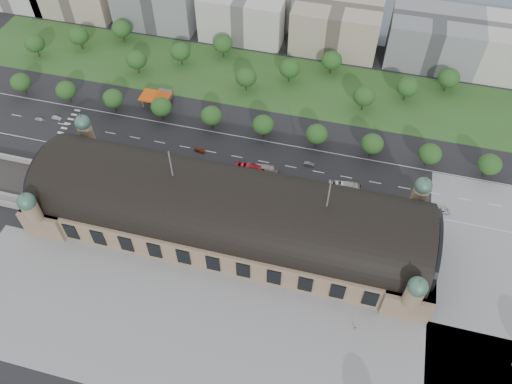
% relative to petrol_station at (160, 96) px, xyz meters
% --- Properties ---
extents(ground, '(900.00, 900.00, 0.00)m').
position_rel_petrol_station_xyz_m(ground, '(53.91, -65.28, -2.95)').
color(ground, black).
rests_on(ground, ground).
extents(station, '(150.00, 48.40, 44.30)m').
position_rel_petrol_station_xyz_m(station, '(53.91, -65.28, 7.33)').
color(station, '#8E7658').
rests_on(station, ground).
extents(plaza_south, '(190.00, 48.00, 0.12)m').
position_rel_petrol_station_xyz_m(plaza_south, '(63.91, -109.28, -2.95)').
color(plaza_south, gray).
rests_on(plaza_south, ground).
extents(plaza_east, '(56.00, 100.00, 0.12)m').
position_rel_petrol_station_xyz_m(plaza_east, '(156.91, -65.28, -2.95)').
color(plaza_east, gray).
rests_on(plaza_east, ground).
extents(road_slab, '(260.00, 26.00, 0.10)m').
position_rel_petrol_station_xyz_m(road_slab, '(33.91, -27.28, -2.95)').
color(road_slab, black).
rests_on(road_slab, ground).
extents(grass_belt, '(300.00, 45.00, 0.10)m').
position_rel_petrol_station_xyz_m(grass_belt, '(38.91, 27.72, -2.95)').
color(grass_belt, '#2D5020').
rests_on(grass_belt, ground).
extents(petrol_station, '(14.00, 13.00, 5.05)m').
position_rel_petrol_station_xyz_m(petrol_station, '(0.00, 0.00, 0.00)').
color(petrol_station, '#C7450B').
rests_on(petrol_station, ground).
extents(office_2, '(45.00, 32.00, 24.00)m').
position_rel_petrol_station_xyz_m(office_2, '(-26.09, 67.72, 9.05)').
color(office_2, gray).
rests_on(office_2, ground).
extents(office_3, '(45.00, 32.00, 24.00)m').
position_rel_petrol_station_xyz_m(office_3, '(23.91, 67.72, 9.05)').
color(office_3, '#B8B6AF').
rests_on(office_3, ground).
extents(office_4, '(45.00, 32.00, 24.00)m').
position_rel_petrol_station_xyz_m(office_4, '(73.91, 67.72, 9.05)').
color(office_4, tan).
rests_on(office_4, ground).
extents(office_5, '(45.00, 32.00, 24.00)m').
position_rel_petrol_station_xyz_m(office_5, '(123.91, 67.72, 9.05)').
color(office_5, gray).
rests_on(office_5, ground).
extents(tree_row_0, '(9.60, 9.60, 11.52)m').
position_rel_petrol_station_xyz_m(tree_row_0, '(-66.09, -12.28, 4.48)').
color(tree_row_0, '#2D2116').
rests_on(tree_row_0, ground).
extents(tree_row_1, '(9.60, 9.60, 11.52)m').
position_rel_petrol_station_xyz_m(tree_row_1, '(-42.09, -12.28, 4.48)').
color(tree_row_1, '#2D2116').
rests_on(tree_row_1, ground).
extents(tree_row_2, '(9.60, 9.60, 11.52)m').
position_rel_petrol_station_xyz_m(tree_row_2, '(-18.09, -12.28, 4.48)').
color(tree_row_2, '#2D2116').
rests_on(tree_row_2, ground).
extents(tree_row_3, '(9.60, 9.60, 11.52)m').
position_rel_petrol_station_xyz_m(tree_row_3, '(5.91, -12.28, 4.48)').
color(tree_row_3, '#2D2116').
rests_on(tree_row_3, ground).
extents(tree_row_4, '(9.60, 9.60, 11.52)m').
position_rel_petrol_station_xyz_m(tree_row_4, '(29.91, -12.28, 4.48)').
color(tree_row_4, '#2D2116').
rests_on(tree_row_4, ground).
extents(tree_row_5, '(9.60, 9.60, 11.52)m').
position_rel_petrol_station_xyz_m(tree_row_5, '(53.91, -12.28, 4.48)').
color(tree_row_5, '#2D2116').
rests_on(tree_row_5, ground).
extents(tree_row_6, '(9.60, 9.60, 11.52)m').
position_rel_petrol_station_xyz_m(tree_row_6, '(77.91, -12.28, 4.48)').
color(tree_row_6, '#2D2116').
rests_on(tree_row_6, ground).
extents(tree_row_7, '(9.60, 9.60, 11.52)m').
position_rel_petrol_station_xyz_m(tree_row_7, '(101.91, -12.28, 4.48)').
color(tree_row_7, '#2D2116').
rests_on(tree_row_7, ground).
extents(tree_row_8, '(9.60, 9.60, 11.52)m').
position_rel_petrol_station_xyz_m(tree_row_8, '(125.91, -12.28, 4.48)').
color(tree_row_8, '#2D2116').
rests_on(tree_row_8, ground).
extents(tree_row_9, '(9.60, 9.60, 11.52)m').
position_rel_petrol_station_xyz_m(tree_row_9, '(149.91, -12.28, 4.48)').
color(tree_row_9, '#2D2116').
rests_on(tree_row_9, ground).
extents(tree_belt_0, '(10.40, 10.40, 12.48)m').
position_rel_petrol_station_xyz_m(tree_belt_0, '(-76.09, 17.72, 5.10)').
color(tree_belt_0, '#2D2116').
rests_on(tree_belt_0, ground).
extents(tree_belt_1, '(10.40, 10.40, 12.48)m').
position_rel_petrol_station_xyz_m(tree_belt_1, '(-57.09, 29.72, 5.10)').
color(tree_belt_1, '#2D2116').
rests_on(tree_belt_1, ground).
extents(tree_belt_2, '(10.40, 10.40, 12.48)m').
position_rel_petrol_station_xyz_m(tree_belt_2, '(-38.09, 41.72, 5.10)').
color(tree_belt_2, '#2D2116').
rests_on(tree_belt_2, ground).
extents(tree_belt_3, '(10.40, 10.40, 12.48)m').
position_rel_petrol_station_xyz_m(tree_belt_3, '(-19.09, 17.72, 5.10)').
color(tree_belt_3, '#2D2116').
rests_on(tree_belt_3, ground).
extents(tree_belt_4, '(10.40, 10.40, 12.48)m').
position_rel_petrol_station_xyz_m(tree_belt_4, '(-0.09, 29.72, 5.10)').
color(tree_belt_4, '#2D2116').
rests_on(tree_belt_4, ground).
extents(tree_belt_5, '(10.40, 10.40, 12.48)m').
position_rel_petrol_station_xyz_m(tree_belt_5, '(18.91, 41.72, 5.10)').
color(tree_belt_5, '#2D2116').
rests_on(tree_belt_5, ground).
extents(tree_belt_6, '(10.40, 10.40, 12.48)m').
position_rel_petrol_station_xyz_m(tree_belt_6, '(37.91, 17.72, 5.10)').
color(tree_belt_6, '#2D2116').
rests_on(tree_belt_6, ground).
extents(tree_belt_7, '(10.40, 10.40, 12.48)m').
position_rel_petrol_station_xyz_m(tree_belt_7, '(56.91, 29.72, 5.10)').
color(tree_belt_7, '#2D2116').
rests_on(tree_belt_7, ground).
extents(tree_belt_8, '(10.40, 10.40, 12.48)m').
position_rel_petrol_station_xyz_m(tree_belt_8, '(75.91, 41.72, 5.10)').
color(tree_belt_8, '#2D2116').
rests_on(tree_belt_8, ground).
extents(tree_belt_9, '(10.40, 10.40, 12.48)m').
position_rel_petrol_station_xyz_m(tree_belt_9, '(94.91, 17.72, 5.10)').
color(tree_belt_9, '#2D2116').
rests_on(tree_belt_9, ground).
extents(tree_belt_10, '(10.40, 10.40, 12.48)m').
position_rel_petrol_station_xyz_m(tree_belt_10, '(113.91, 29.72, 5.10)').
color(tree_belt_10, '#2D2116').
rests_on(tree_belt_10, ground).
extents(tree_belt_11, '(10.40, 10.40, 12.48)m').
position_rel_petrol_station_xyz_m(tree_belt_11, '(132.91, 41.72, 5.10)').
color(tree_belt_11, '#2D2116').
rests_on(tree_belt_11, ground).
extents(traffic_car_0, '(4.11, 1.80, 1.38)m').
position_rel_petrol_station_xyz_m(traffic_car_0, '(-50.02, -27.50, -2.26)').
color(traffic_car_0, silver).
rests_on(traffic_car_0, ground).
extents(traffic_car_1, '(4.54, 1.73, 1.48)m').
position_rel_petrol_station_xyz_m(traffic_car_1, '(-42.41, -24.76, -2.21)').
color(traffic_car_1, '#919599').
rests_on(traffic_car_1, ground).
extents(traffic_car_3, '(4.94, 2.42, 1.38)m').
position_rel_petrol_station_xyz_m(traffic_car_3, '(29.29, -28.13, -2.26)').
color(traffic_car_3, maroon).
rests_on(traffic_car_3, ground).
extents(traffic_car_5, '(4.56, 1.63, 1.50)m').
position_rel_petrol_station_xyz_m(traffic_car_5, '(77.35, -24.41, -2.20)').
color(traffic_car_5, slate).
rests_on(traffic_car_5, ground).
extents(traffic_car_6, '(6.10, 3.37, 1.62)m').
position_rel_petrol_station_xyz_m(traffic_car_6, '(132.99, -36.23, -2.14)').
color(traffic_car_6, silver).
rests_on(traffic_car_6, ground).
extents(parked_car_0, '(4.62, 3.06, 1.44)m').
position_rel_petrol_station_xyz_m(parked_car_0, '(-20.08, -40.87, -2.23)').
color(parked_car_0, black).
rests_on(parked_car_0, ground).
extents(parked_car_1, '(5.73, 4.52, 1.45)m').
position_rel_petrol_station_xyz_m(parked_car_1, '(1.18, -40.28, -2.22)').
color(parked_car_1, maroon).
rests_on(parked_car_1, ground).
extents(parked_car_2, '(5.15, 3.89, 1.39)m').
position_rel_petrol_station_xyz_m(parked_car_2, '(14.31, -40.28, -2.25)').
color(parked_car_2, '#181B44').
rests_on(parked_car_2, ground).
extents(parked_car_3, '(3.87, 3.49, 1.27)m').
position_rel_petrol_station_xyz_m(parked_car_3, '(-11.73, -40.28, -2.31)').
color(parked_car_3, '#56585D').
rests_on(parked_car_3, ground).
extents(parked_car_4, '(4.19, 2.78, 1.30)m').
position_rel_petrol_station_xyz_m(parked_car_4, '(-4.12, -44.28, -2.30)').
color(parked_car_4, silver).
rests_on(parked_car_4, ground).
extents(parked_car_5, '(5.61, 4.15, 1.42)m').
position_rel_petrol_station_xyz_m(parked_car_5, '(32.36, -44.28, -2.24)').
color(parked_car_5, gray).
rests_on(parked_car_5, ground).
extents(parked_car_6, '(5.34, 4.42, 1.46)m').
position_rel_petrol_station_xyz_m(parked_car_6, '(33.07, -41.83, -2.22)').
color(parked_car_6, black).
rests_on(parked_car_6, ground).
extents(bus_west, '(13.37, 3.48, 3.70)m').
position_rel_petrol_station_xyz_m(bus_west, '(53.71, -34.19, -1.10)').
color(bus_west, red).
rests_on(bus_west, ground).
extents(bus_mid, '(13.11, 4.07, 3.59)m').
position_rel_petrol_station_xyz_m(bus_mid, '(58.84, -33.28, -1.15)').
color(bus_mid, beige).
rests_on(bus_mid, ground).
extents(bus_east, '(13.72, 4.43, 3.75)m').
position_rel_petrol_station_xyz_m(bus_east, '(93.91, -34.26, -1.07)').
color(bus_east, silver).
rests_on(bus_east, ground).
extents(pedestrian_0, '(1.02, 0.75, 1.88)m').
position_rel_petrol_station_xyz_m(pedestrian_0, '(105.82, -94.56, -2.01)').
color(pedestrian_0, gray).
rests_on(pedestrian_0, ground).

